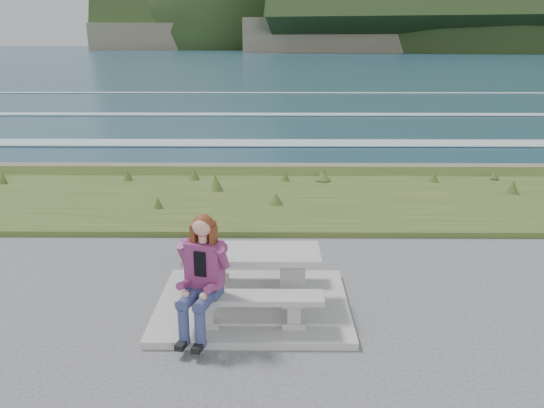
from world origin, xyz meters
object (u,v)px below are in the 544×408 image
Objects in this scene: picnic_table at (252,262)px; bench_landward at (250,303)px; bench_seaward at (255,258)px; seated_woman at (200,293)px.

picnic_table is 1.00× the size of bench_landward.
bench_landward is 1.00× the size of bench_seaward.
picnic_table is 0.74m from bench_landward.
seated_woman is at bearing -110.93° from bench_seaward.
bench_seaward is at bearing 90.00° from bench_landward.
seated_woman is (-0.59, -1.54, 0.19)m from bench_seaward.
seated_woman is (-0.59, -0.14, 0.19)m from bench_landward.
seated_woman reaches higher than picnic_table.
bench_landward is 0.63m from seated_woman.
picnic_table is 1.22× the size of seated_woman.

